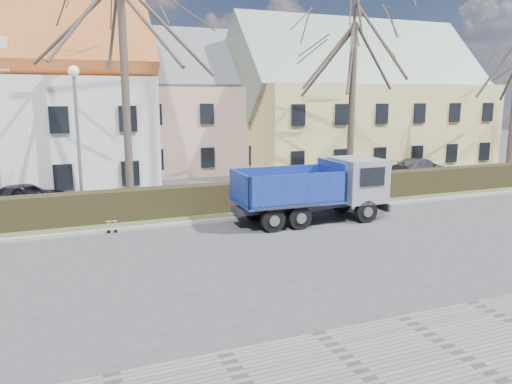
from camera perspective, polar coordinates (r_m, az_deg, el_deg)
name	(u,v)px	position (r m, az deg, el deg)	size (l,w,h in m)	color
ground	(230,256)	(16.73, -3.03, -7.33)	(120.00, 120.00, 0.00)	#3F3F41
curb_far	(194,222)	(20.95, -7.14, -3.46)	(80.00, 0.30, 0.12)	gray
grass_strip	(184,214)	(22.46, -8.19, -2.53)	(80.00, 3.00, 0.10)	#45542F
hedge	(185,202)	(22.14, -8.11, -1.13)	(60.00, 0.90, 1.30)	black
building_pink	(191,113)	(36.23, -7.47, 8.90)	(10.80, 8.80, 8.00)	tan
building_yellow	(358,109)	(38.39, 11.56, 9.26)	(18.80, 10.80, 8.50)	#DDCB79
tree_1	(124,71)	(23.77, -14.81, 13.21)	(9.20, 9.20, 12.65)	#463930
tree_2	(352,91)	(27.98, 10.95, 11.29)	(8.00, 8.00, 11.00)	#463930
dump_truck	(306,190)	(20.96, 5.75, 0.17)	(6.72, 2.49, 2.69)	navy
streetlight	(78,144)	(22.15, -19.63, 5.20)	(0.51, 0.51, 6.53)	gray
cart_frame	(107,226)	(20.12, -16.65, -3.80)	(0.61, 0.35, 0.56)	silver
parked_car_a	(27,195)	(26.11, -24.69, -0.29)	(1.43, 3.56, 1.21)	black
parked_car_b	(419,168)	(34.11, 18.18, 2.66)	(1.80, 4.42, 1.28)	#36353D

